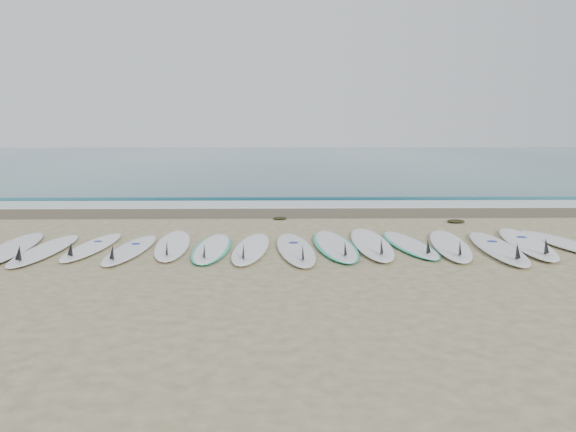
{
  "coord_description": "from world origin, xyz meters",
  "views": [
    {
      "loc": [
        -0.25,
        -8.99,
        1.89
      ],
      "look_at": [
        -0.06,
        0.95,
        0.4
      ],
      "focal_mm": 35.0,
      "sensor_mm": 36.0,
      "label": 1
    }
  ],
  "objects": [
    {
      "name": "ground",
      "position": [
        0.0,
        0.0,
        0.0
      ],
      "size": [
        120.0,
        120.0,
        0.0
      ],
      "primitive_type": "plane",
      "color": "tan"
    },
    {
      "name": "ocean",
      "position": [
        0.0,
        32.5,
        0.01
      ],
      "size": [
        120.0,
        55.0,
        0.03
      ],
      "primitive_type": "cube",
      "color": "#245B67",
      "rests_on": "ground"
    },
    {
      "name": "wet_sand_band",
      "position": [
        0.0,
        4.1,
        0.01
      ],
      "size": [
        120.0,
        1.8,
        0.01
      ],
      "primitive_type": "cube",
      "color": "brown",
      "rests_on": "ground"
    },
    {
      "name": "foam_band",
      "position": [
        0.0,
        5.5,
        0.02
      ],
      "size": [
        120.0,
        1.4,
        0.04
      ],
      "primitive_type": "cube",
      "color": "silver",
      "rests_on": "ground"
    },
    {
      "name": "wave_crest",
      "position": [
        0.0,
        7.0,
        0.05
      ],
      "size": [
        120.0,
        1.0,
        0.1
      ],
      "primitive_type": "cube",
      "color": "#245B67",
      "rests_on": "ground"
    },
    {
      "name": "surfboard_0",
      "position": [
        -4.5,
        -0.18,
        0.06
      ],
      "size": [
        0.91,
        2.84,
        0.36
      ],
      "rotation": [
        0.0,
        0.0,
        0.12
      ],
      "color": "white",
      "rests_on": "ground"
    },
    {
      "name": "surfboard_1",
      "position": [
        -3.93,
        -0.27,
        0.06
      ],
      "size": [
        0.54,
        2.54,
        0.32
      ],
      "rotation": [
        0.0,
        0.0,
        0.0
      ],
      "color": "white",
      "rests_on": "ground"
    },
    {
      "name": "surfboard_2",
      "position": [
        -3.27,
        -0.01,
        0.05
      ],
      "size": [
        0.61,
        2.38,
        0.3
      ],
      "rotation": [
        0.0,
        0.0,
        -0.05
      ],
      "color": "white",
      "rests_on": "ground"
    },
    {
      "name": "surfboard_3",
      "position": [
        -2.59,
        -0.25,
        0.05
      ],
      "size": [
        0.61,
        2.42,
        0.31
      ],
      "rotation": [
        0.0,
        0.0,
        -0.05
      ],
      "color": "white",
      "rests_on": "ground"
    },
    {
      "name": "surfboard_4",
      "position": [
        -1.98,
        0.1,
        0.06
      ],
      "size": [
        0.79,
        2.65,
        0.33
      ],
      "rotation": [
        0.0,
        0.0,
        0.09
      ],
      "color": "white",
      "rests_on": "ground"
    },
    {
      "name": "surfboard_5",
      "position": [
        -1.31,
        -0.12,
        0.05
      ],
      "size": [
        0.61,
        2.43,
        0.31
      ],
      "rotation": [
        0.0,
        0.0,
        -0.01
      ],
      "color": "white",
      "rests_on": "ground"
    },
    {
      "name": "surfboard_6",
      "position": [
        -0.68,
        -0.19,
        0.06
      ],
      "size": [
        0.72,
        2.57,
        0.32
      ],
      "rotation": [
        0.0,
        0.0,
        -0.08
      ],
      "color": "white",
      "rests_on": "ground"
    },
    {
      "name": "surfboard_7",
      "position": [
        0.04,
        -0.28,
        0.06
      ],
      "size": [
        0.76,
        2.7,
        0.34
      ],
      "rotation": [
        0.0,
        0.0,
        0.08
      ],
      "color": "white",
      "rests_on": "ground"
    },
    {
      "name": "surfboard_8",
      "position": [
        0.69,
        0.03,
        0.05
      ],
      "size": [
        0.8,
        2.7,
        0.34
      ],
      "rotation": [
        0.0,
        0.0,
        0.06
      ],
      "color": "silver",
      "rests_on": "ground"
    },
    {
      "name": "surfboard_9",
      "position": [
        1.31,
        0.11,
        0.06
      ],
      "size": [
        0.65,
        2.87,
        0.37
      ],
      "rotation": [
        0.0,
        0.0,
        -0.02
      ],
      "color": "white",
      "rests_on": "ground"
    },
    {
      "name": "surfboard_10",
      "position": [
        1.94,
        0.1,
        0.05
      ],
      "size": [
        0.8,
        2.44,
        0.3
      ],
      "rotation": [
        0.0,
        0.0,
        0.09
      ],
      "color": "silver",
      "rests_on": "ground"
    },
    {
      "name": "surfboard_11",
      "position": [
        2.58,
        -0.02,
        0.06
      ],
      "size": [
        0.98,
        2.78,
        0.35
      ],
      "rotation": [
        0.0,
        0.0,
        -0.15
      ],
      "color": "white",
      "rests_on": "ground"
    },
    {
      "name": "surfboard_12",
      "position": [
        3.28,
        -0.26,
        0.06
      ],
      "size": [
        0.86,
        2.83,
        0.36
      ],
      "rotation": [
        0.0,
        0.0,
        -0.1
      ],
      "color": "white",
      "rests_on": "ground"
    },
    {
      "name": "surfboard_13",
      "position": [
        3.9,
        0.08,
        0.06
      ],
      "size": [
        1.05,
        2.93,
        0.37
      ],
      "rotation": [
        0.0,
        0.0,
        -0.16
      ],
      "color": "white",
      "rests_on": "ground"
    },
    {
      "name": "surfboard_14",
      "position": [
        4.58,
        -0.06,
        0.06
      ],
      "size": [
        0.92,
        2.75,
        0.35
      ],
      "rotation": [
        0.0,
        0.0,
        0.13
      ],
      "color": "white",
      "rests_on": "ground"
    },
    {
      "name": "seaweed_near",
      "position": [
        -0.2,
        3.1,
        0.03
      ],
      "size": [
        0.31,
        0.24,
        0.06
      ],
      "primitive_type": "ellipsoid",
      "color": "black",
      "rests_on": "ground"
    },
    {
      "name": "seaweed_far",
      "position": [
        3.5,
        2.58,
        0.04
      ],
      "size": [
        0.37,
        0.29,
        0.07
      ],
      "primitive_type": "ellipsoid",
      "color": "black",
      "rests_on": "ground"
    }
  ]
}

